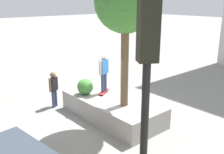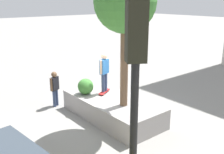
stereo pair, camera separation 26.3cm
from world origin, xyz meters
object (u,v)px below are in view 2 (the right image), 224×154
Objects in this scene: skateboarder at (104,70)px; planter_ledge at (112,108)px; traffic_light_median at (134,101)px; plaza_tree at (125,3)px; passerby_with_bag at (55,86)px; skateboard at (104,92)px.

planter_ledge is at bearing 165.45° from skateboarder.
traffic_light_median is (-5.58, 3.71, 1.31)m from skateboarder.
plaza_tree is 3.02m from skateboarder.
passerby_with_bag reaches higher than planter_ledge.
plaza_tree is 5.90× the size of skateboard.
traffic_light_median is at bearing 144.02° from planter_ledge.
planter_ledge is 0.93× the size of traffic_light_median.
passerby_with_bag reaches higher than skateboard.
skateboarder reaches higher than planter_ledge.
passerby_with_bag is at bearing 38.58° from skateboarder.
plaza_tree is at bearing 170.81° from skateboarder.
plaza_tree is 4.89m from passerby_with_bag.
plaza_tree is 3.87m from skateboard.
skateboarder is (1.48, -0.24, -2.62)m from plaza_tree.
skateboarder is (0.00, -0.00, 0.95)m from skateboard.
skateboarder is 6.83m from traffic_light_median.
traffic_light_median reaches higher than skateboarder.
passerby_with_bag is (7.32, -2.32, -2.19)m from traffic_light_median.
skateboard reaches higher than planter_ledge.
plaza_tree reaches higher than planter_ledge.
plaza_tree reaches higher than traffic_light_median.
traffic_light_median is at bearing 146.39° from skateboard.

